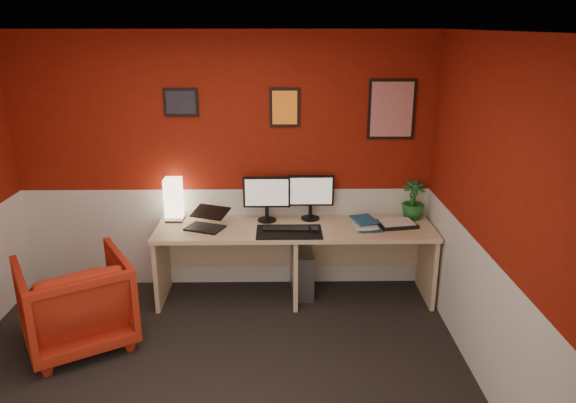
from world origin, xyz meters
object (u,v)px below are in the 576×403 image
(pc_tower, at_px, (302,272))
(armchair, at_px, (76,302))
(monitor_left, at_px, (267,192))
(monitor_right, at_px, (311,191))
(laptop, at_px, (204,218))
(potted_plant, at_px, (413,200))
(zen_tray, at_px, (397,224))
(desk, at_px, (295,263))
(shoji_lamp, at_px, (174,201))

(pc_tower, xyz_separation_m, armchair, (-1.89, -0.86, 0.16))
(monitor_left, xyz_separation_m, monitor_right, (0.42, 0.04, 0.00))
(monitor_left, bearing_deg, laptop, -159.70)
(monitor_left, bearing_deg, potted_plant, 1.55)
(laptop, xyz_separation_m, potted_plant, (1.99, 0.25, 0.08))
(zen_tray, bearing_deg, desk, -178.25)
(desk, relative_size, zen_tray, 7.43)
(monitor_left, distance_m, monitor_right, 0.42)
(zen_tray, height_order, potted_plant, potted_plant)
(zen_tray, relative_size, pc_tower, 0.78)
(pc_tower, bearing_deg, zen_tray, -7.25)
(laptop, height_order, zen_tray, laptop)
(shoji_lamp, relative_size, monitor_left, 0.69)
(laptop, bearing_deg, potted_plant, 29.30)
(zen_tray, bearing_deg, potted_plant, 45.76)
(laptop, relative_size, armchair, 0.39)
(desk, bearing_deg, shoji_lamp, 169.66)
(shoji_lamp, height_order, monitor_left, monitor_left)
(desk, xyz_separation_m, shoji_lamp, (-1.16, 0.21, 0.56))
(potted_plant, bearing_deg, pc_tower, -173.49)
(zen_tray, height_order, pc_tower, zen_tray)
(shoji_lamp, xyz_separation_m, monitor_left, (0.89, -0.03, 0.09))
(shoji_lamp, relative_size, zen_tray, 1.14)
(monitor_right, relative_size, zen_tray, 1.66)
(desk, xyz_separation_m, laptop, (-0.84, -0.03, 0.47))
(shoji_lamp, bearing_deg, pc_tower, -5.18)
(shoji_lamp, distance_m, zen_tray, 2.13)
(zen_tray, bearing_deg, shoji_lamp, 175.09)
(shoji_lamp, bearing_deg, laptop, -36.66)
(monitor_left, height_order, armchair, monitor_left)
(monitor_left, xyz_separation_m, pc_tower, (0.34, -0.08, -0.80))
(pc_tower, bearing_deg, monitor_right, 54.25)
(laptop, distance_m, monitor_left, 0.64)
(laptop, distance_m, pc_tower, 1.11)
(desk, distance_m, armchair, 1.97)
(monitor_right, relative_size, pc_tower, 1.29)
(desk, relative_size, potted_plant, 6.82)
(laptop, distance_m, armchair, 1.31)
(potted_plant, height_order, pc_tower, potted_plant)
(potted_plant, distance_m, pc_tower, 1.29)
(monitor_right, distance_m, zen_tray, 0.87)
(armchair, bearing_deg, potted_plant, 167.86)
(desk, bearing_deg, monitor_right, 55.80)
(armchair, bearing_deg, zen_tray, 165.40)
(laptop, bearing_deg, shoji_lamp, 165.48)
(shoji_lamp, relative_size, armchair, 0.48)
(potted_plant, relative_size, armchair, 0.46)
(laptop, relative_size, zen_tray, 0.94)
(shoji_lamp, relative_size, pc_tower, 0.89)
(shoji_lamp, bearing_deg, armchair, -124.00)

